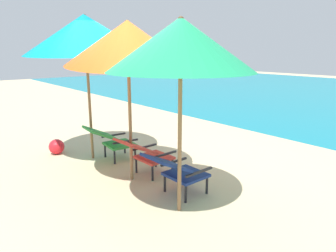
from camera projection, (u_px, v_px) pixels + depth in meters
ground_plane at (277, 134)px, 7.57m from camera, size 40.00×40.00×0.00m
lounge_chair_left at (111, 139)px, 5.66m from camera, size 0.62×0.92×0.68m
lounge_chair_center at (146, 153)px, 4.92m from camera, size 0.56×0.89×0.68m
lounge_chair_right at (177, 169)px, 4.22m from camera, size 0.56×0.88×0.68m
beach_umbrella_left at (85, 34)px, 5.33m from camera, size 2.98×2.99×2.68m
beach_umbrella_center at (128, 43)px, 4.39m from camera, size 2.56×2.55×2.50m
beach_umbrella_right at (181, 45)px, 3.45m from camera, size 1.74×1.75×2.38m
beach_ball at (57, 147)px, 6.06m from camera, size 0.30×0.30×0.30m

